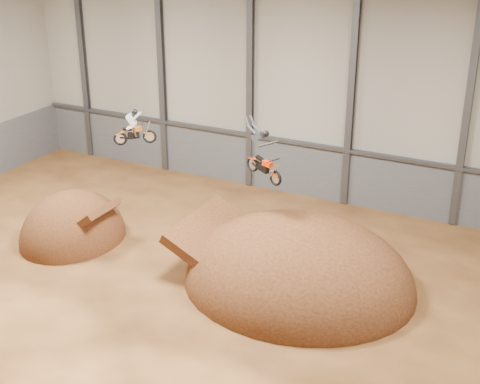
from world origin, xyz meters
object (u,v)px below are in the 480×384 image
Objects in this scene: takeoff_ramp at (74,239)px; fmx_rider_a at (135,125)px; landing_ramp at (298,284)px; fmx_rider_b at (263,151)px.

takeoff_ramp is 2.85× the size of fmx_rider_a.
takeoff_ramp is at bearing -175.02° from landing_ramp.
landing_ramp is at bearing 14.01° from fmx_rider_b.
takeoff_ramp is at bearing 169.86° from fmx_rider_a.
takeoff_ramp is 13.22m from landing_ramp.
landing_ramp reaches higher than takeoff_ramp.
takeoff_ramp is at bearing -150.91° from fmx_rider_b.
landing_ramp is 3.68× the size of fmx_rider_b.
fmx_rider_a is 0.71× the size of fmx_rider_b.
landing_ramp is 11.57m from fmx_rider_a.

